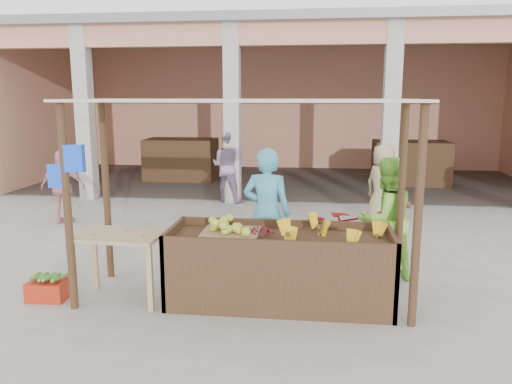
# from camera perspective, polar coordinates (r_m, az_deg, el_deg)

# --- Properties ---
(ground) EXTENTS (60.00, 60.00, 0.00)m
(ground) POSITION_cam_1_polar(r_m,az_deg,el_deg) (6.16, -2.07, -12.24)
(ground) COLOR gray
(ground) RESTS_ON ground
(market_building) EXTENTS (14.40, 6.40, 4.20)m
(market_building) POSITION_cam_1_polar(r_m,az_deg,el_deg) (14.54, 3.63, 12.00)
(market_building) COLOR tan
(market_building) RESTS_ON ground
(fruit_stall) EXTENTS (2.60, 0.95, 0.80)m
(fruit_stall) POSITION_cam_1_polar(r_m,az_deg,el_deg) (5.96, 2.72, -8.92)
(fruit_stall) COLOR #49321D
(fruit_stall) RESTS_ON ground
(stall_awning) EXTENTS (4.09, 1.35, 2.39)m
(stall_awning) POSITION_cam_1_polar(r_m,az_deg,el_deg) (5.74, -2.26, 6.49)
(stall_awning) COLOR #49321D
(stall_awning) RESTS_ON ground
(banana_heap) EXTENTS (1.16, 0.63, 0.21)m
(banana_heap) POSITION_cam_1_polar(r_m,az_deg,el_deg) (5.77, 8.53, -4.42)
(banana_heap) COLOR gold
(banana_heap) RESTS_ON fruit_stall
(melon_tray) EXTENTS (0.66, 0.57, 0.18)m
(melon_tray) POSITION_cam_1_polar(r_m,az_deg,el_deg) (5.86, -2.93, -4.27)
(melon_tray) COLOR #906E4A
(melon_tray) RESTS_ON fruit_stall
(berry_heap) EXTENTS (0.49, 0.40, 0.16)m
(berry_heap) POSITION_cam_1_polar(r_m,az_deg,el_deg) (5.82, 0.38, -4.43)
(berry_heap) COLOR maroon
(berry_heap) RESTS_ON fruit_stall
(side_table) EXTENTS (1.04, 0.72, 0.82)m
(side_table) POSITION_cam_1_polar(r_m,az_deg,el_deg) (6.17, -15.31, -5.85)
(side_table) COLOR tan
(side_table) RESTS_ON ground
(papaya_pile) EXTENTS (0.74, 0.42, 0.21)m
(papaya_pile) POSITION_cam_1_polar(r_m,az_deg,el_deg) (6.11, -15.42, -3.65)
(papaya_pile) COLOR #40872C
(papaya_pile) RESTS_ON side_table
(red_crate) EXTENTS (0.46, 0.34, 0.23)m
(red_crate) POSITION_cam_1_polar(r_m,az_deg,el_deg) (6.63, -22.64, -10.30)
(red_crate) COLOR #B02712
(red_crate) RESTS_ON ground
(plantain_bundle) EXTENTS (0.36, 0.25, 0.07)m
(plantain_bundle) POSITION_cam_1_polar(r_m,az_deg,el_deg) (6.58, -22.74, -9.05)
(plantain_bundle) COLOR #4E8932
(plantain_bundle) RESTS_ON red_crate
(produce_sacks) EXTENTS (1.02, 0.76, 0.62)m
(produce_sacks) POSITION_cam_1_polar(r_m,az_deg,el_deg) (11.41, 15.65, -0.15)
(produce_sacks) COLOR maroon
(produce_sacks) RESTS_ON ground
(vendor_blue) EXTENTS (0.75, 0.58, 1.87)m
(vendor_blue) POSITION_cam_1_polar(r_m,az_deg,el_deg) (6.66, 1.25, -1.94)
(vendor_blue) COLOR #4DB4D4
(vendor_blue) RESTS_ON ground
(vendor_green) EXTENTS (0.96, 0.81, 1.74)m
(vendor_green) POSITION_cam_1_polar(r_m,az_deg,el_deg) (6.75, 14.57, -2.73)
(vendor_green) COLOR #7FCC3E
(vendor_green) RESTS_ON ground
(motorcycle) EXTENTS (0.70, 1.76, 0.90)m
(motorcycle) POSITION_cam_1_polar(r_m,az_deg,el_deg) (7.92, 10.98, -3.69)
(motorcycle) COLOR maroon
(motorcycle) RESTS_ON ground
(shopper_b) EXTENTS (0.95, 0.61, 1.51)m
(shopper_b) POSITION_cam_1_polar(r_m,az_deg,el_deg) (10.20, -21.20, 0.78)
(shopper_b) COLOR pink
(shopper_b) RESTS_ON ground
(shopper_c) EXTENTS (0.96, 0.95, 1.70)m
(shopper_c) POSITION_cam_1_polar(r_m,az_deg,el_deg) (9.73, 14.30, 1.30)
(shopper_c) COLOR tan
(shopper_c) RESTS_ON ground
(shopper_f) EXTENTS (1.00, 0.74, 1.83)m
(shopper_f) POSITION_cam_1_polar(r_m,az_deg,el_deg) (11.50, -3.19, 3.38)
(shopper_f) COLOR gray
(shopper_f) RESTS_ON ground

